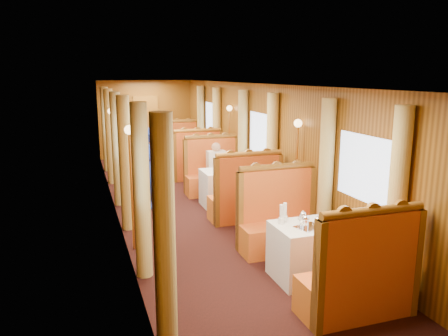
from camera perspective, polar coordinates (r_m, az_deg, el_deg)
name	(u,v)px	position (r m, az deg, el deg)	size (l,w,h in m)	color
floor	(193,209)	(8.97, -4.09, -5.30)	(3.00, 12.00, 0.01)	black
ceiling	(191,84)	(8.56, -4.35, 10.87)	(3.00, 12.00, 0.01)	silver
wall_far	(146,119)	(14.52, -10.15, 6.28)	(3.00, 2.50, 0.01)	brown
wall_near	(403,281)	(3.43, 22.35, -13.55)	(3.00, 2.50, 0.01)	brown
wall_left	(114,152)	(8.44, -14.13, 1.98)	(12.00, 2.50, 0.01)	brown
wall_right	(261,144)	(9.16, 4.92, 3.08)	(12.00, 2.50, 0.01)	brown
doorway_far	(146,127)	(14.52, -10.10, 5.29)	(0.80, 0.04, 2.00)	#8E5F20
table_near	(313,251)	(6.04, 11.51, -10.59)	(1.05, 0.72, 0.75)	white
banquette_near_fwd	(359,281)	(5.25, 17.20, -13.94)	(1.30, 0.55, 1.34)	#B83214
banquette_near_aft	(280,224)	(6.86, 7.29, -7.21)	(1.30, 0.55, 1.34)	#B83214
table_mid	(228,188)	(9.08, 0.46, -2.61)	(1.05, 0.72, 0.75)	white
banquette_mid_fwd	(245,198)	(8.15, 2.79, -4.00)	(1.30, 0.55, 1.34)	#B83214
banquette_mid_aft	(213,175)	(10.00, -1.43, -0.93)	(1.30, 0.55, 1.34)	#B83214
table_far	(187,158)	(12.36, -4.82, 1.32)	(1.05, 0.72, 0.75)	white
banquette_far_fwd	(197,163)	(11.38, -3.61, 0.66)	(1.30, 0.55, 1.34)	#B83214
banquette_far_aft	(179,150)	(13.32, -5.87, 2.30)	(1.30, 0.55, 1.34)	#B83214
tea_tray	(309,227)	(5.78, 11.04, -7.59)	(0.34, 0.26, 0.01)	silver
teapot_left	(305,223)	(5.73, 10.54, -7.11)	(0.17, 0.12, 0.13)	silver
teapot_right	(317,223)	(5.79, 12.11, -7.10)	(0.14, 0.10, 0.11)	silver
teapot_back	(303,219)	(5.91, 10.24, -6.54)	(0.15, 0.11, 0.12)	silver
fruit_plate	(337,224)	(5.94, 14.59, -7.10)	(0.21, 0.21, 0.05)	white
cup_inboard	(281,216)	(5.82, 7.51, -6.28)	(0.08, 0.08, 0.26)	white
cup_outboard	(285,214)	(5.91, 7.94, -6.02)	(0.08, 0.08, 0.26)	white
rose_vase_mid	(227,162)	(8.94, 0.41, 0.79)	(0.06, 0.06, 0.36)	silver
rose_vase_far	(188,139)	(12.26, -4.74, 3.85)	(0.06, 0.06, 0.36)	silver
window_left_near	(141,187)	(4.99, -10.78, -2.40)	(1.20, 0.90, 0.01)	#98ADCC
curtain_left_near_a	(164,232)	(4.35, -7.81, -8.28)	(0.22, 0.22, 2.35)	tan
curtain_left_near_b	(142,192)	(5.82, -10.72, -3.11)	(0.22, 0.22, 2.35)	tan
window_right_near	(365,169)	(6.12, 17.92, -0.10)	(1.20, 0.90, 0.01)	#98ADCC
curtain_right_near_a	(397,206)	(5.53, 21.62, -4.59)	(0.22, 0.22, 2.35)	tan
curtain_right_near_b	(326,177)	(6.75, 13.15, -1.11)	(0.22, 0.22, 2.35)	tan
window_left_mid	(115,142)	(8.41, -14.10, 3.33)	(1.20, 0.90, 0.01)	#98ADCC
curtain_left_mid_a	(126,164)	(7.70, -12.74, 0.53)	(0.22, 0.22, 2.35)	tan
curtain_left_mid_b	(117,149)	(9.23, -13.76, 2.37)	(0.22, 0.22, 2.35)	tan
window_right_mid	(261,135)	(9.13, 4.86, 4.32)	(1.20, 0.90, 0.01)	#98ADCC
curtain_right_mid_a	(272,155)	(8.42, 6.26, 1.74)	(0.22, 0.22, 2.35)	tan
curtain_right_mid_b	(243,143)	(9.84, 2.47, 3.30)	(0.22, 0.22, 2.35)	tan
window_left_far	(103,123)	(11.88, -15.50, 5.73)	(1.20, 0.90, 0.01)	#98ADCC
curtain_left_far_a	(110,137)	(11.14, -14.64, 3.96)	(0.22, 0.22, 2.35)	tan
curtain_left_far_b	(106,129)	(12.69, -15.16, 4.88)	(0.22, 0.22, 2.35)	tan
window_right_far	(212,119)	(12.39, -1.59, 6.42)	(1.20, 0.90, 0.01)	#98ADCC
curtain_right_far_a	(217,132)	(11.66, -0.96, 4.69)	(0.22, 0.22, 2.35)	tan
curtain_right_far_b	(201,126)	(13.14, -3.02, 5.52)	(0.22, 0.22, 2.35)	tan
sconce_left_fore	(131,163)	(6.71, -12.11, 0.69)	(0.14, 0.14, 1.95)	#BF8C3F
sconce_right_fore	(297,152)	(7.54, 9.52, 2.04)	(0.14, 0.14, 1.95)	#BF8C3F
sconce_left_aft	(112,133)	(10.16, -14.42, 4.40)	(0.14, 0.14, 1.95)	#BF8C3F
sconce_right_aft	(229,129)	(10.72, 0.72, 5.17)	(0.14, 0.14, 1.95)	#BF8C3F
steward	(146,168)	(8.97, -10.10, -0.03)	(0.60, 0.39, 1.65)	navy
passenger	(216,164)	(9.69, -0.99, 0.58)	(0.40, 0.44, 0.76)	beige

